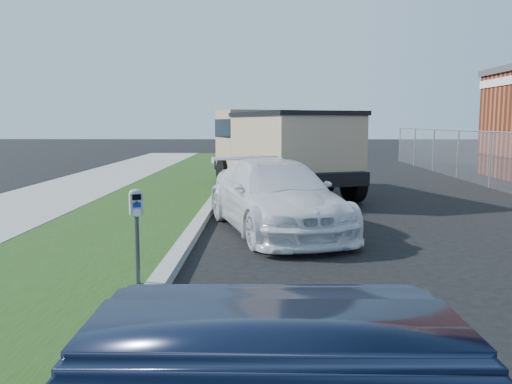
{
  "coord_description": "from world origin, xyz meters",
  "views": [
    {
      "loc": [
        -1.24,
        -7.58,
        2.11
      ],
      "look_at": [
        -1.4,
        1.0,
        1.0
      ],
      "focal_mm": 38.0,
      "sensor_mm": 36.0,
      "label": 1
    }
  ],
  "objects": [
    {
      "name": "parking_meter",
      "position": [
        -2.81,
        -1.12,
        0.98
      ],
      "size": [
        0.19,
        0.16,
        1.2
      ],
      "rotation": [
        0.0,
        0.0,
        0.4
      ],
      "color": "#3F4247",
      "rests_on": "ground"
    },
    {
      "name": "streetside",
      "position": [
        -5.57,
        2.0,
        0.07
      ],
      "size": [
        6.12,
        50.0,
        0.15
      ],
      "color": "gray",
      "rests_on": "ground"
    },
    {
      "name": "white_wagon",
      "position": [
        -1.06,
        2.9,
        0.69
      ],
      "size": [
        3.2,
        5.07,
        1.37
      ],
      "primitive_type": "imported",
      "rotation": [
        0.0,
        0.0,
        0.29
      ],
      "color": "white",
      "rests_on": "ground"
    },
    {
      "name": "dump_truck",
      "position": [
        -0.9,
        8.65,
        1.41
      ],
      "size": [
        4.42,
        6.78,
        2.5
      ],
      "rotation": [
        0.0,
        0.0,
        0.36
      ],
      "color": "black",
      "rests_on": "ground"
    },
    {
      "name": "ground",
      "position": [
        0.0,
        0.0,
        0.0
      ],
      "size": [
        120.0,
        120.0,
        0.0
      ],
      "primitive_type": "plane",
      "color": "black",
      "rests_on": "ground"
    }
  ]
}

